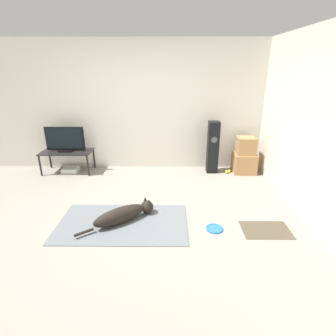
{
  "coord_description": "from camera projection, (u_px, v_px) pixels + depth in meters",
  "views": [
    {
      "loc": [
        0.7,
        -3.27,
        2.02
      ],
      "look_at": [
        0.67,
        0.81,
        0.45
      ],
      "focal_mm": 28.0,
      "sensor_mm": 36.0,
      "label": 1
    }
  ],
  "objects": [
    {
      "name": "game_console",
      "position": [
        71.0,
        170.0,
        5.42
      ],
      "size": [
        0.31,
        0.25,
        0.08
      ],
      "color": "white",
      "rests_on": "ground_plane"
    },
    {
      "name": "frisbee",
      "position": [
        215.0,
        229.0,
        3.49
      ],
      "size": [
        0.22,
        0.22,
        0.03
      ],
      "color": "blue",
      "rests_on": "ground_plane"
    },
    {
      "name": "tv_stand",
      "position": [
        67.0,
        153.0,
        5.3
      ],
      "size": [
        1.0,
        0.51,
        0.44
      ],
      "color": "black",
      "rests_on": "ground_plane"
    },
    {
      "name": "cardboard_box_upper",
      "position": [
        246.0,
        146.0,
        5.19
      ],
      "size": [
        0.35,
        0.33,
        0.34
      ],
      "color": "#A87A4C",
      "rests_on": "cardboard_box_lower"
    },
    {
      "name": "dog",
      "position": [
        125.0,
        214.0,
        3.63
      ],
      "size": [
        0.96,
        0.76,
        0.24
      ],
      "color": "black",
      "rests_on": "area_rug"
    },
    {
      "name": "tv",
      "position": [
        65.0,
        140.0,
        5.2
      ],
      "size": [
        0.77,
        0.2,
        0.49
      ],
      "color": "black",
      "rests_on": "tv_stand"
    },
    {
      "name": "tennis_ball_by_boxes",
      "position": [
        227.0,
        172.0,
        5.32
      ],
      "size": [
        0.07,
        0.07,
        0.07
      ],
      "color": "#C6E033",
      "rests_on": "ground_plane"
    },
    {
      "name": "ground_plane",
      "position": [
        121.0,
        217.0,
        3.78
      ],
      "size": [
        12.0,
        12.0,
        0.0
      ],
      "primitive_type": "plane",
      "color": "gray"
    },
    {
      "name": "tennis_ball_near_speaker",
      "position": [
        229.0,
        171.0,
        5.37
      ],
      "size": [
        0.07,
        0.07,
        0.07
      ],
      "color": "#C6E033",
      "rests_on": "ground_plane"
    },
    {
      "name": "cardboard_box_lower",
      "position": [
        244.0,
        163.0,
        5.34
      ],
      "size": [
        0.44,
        0.41,
        0.4
      ],
      "color": "#A87A4C",
      "rests_on": "ground_plane"
    },
    {
      "name": "floor_speaker",
      "position": [
        213.0,
        147.0,
        5.25
      ],
      "size": [
        0.22,
        0.22,
        1.05
      ],
      "color": "black",
      "rests_on": "ground_plane"
    },
    {
      "name": "wall_right",
      "position": [
        320.0,
        131.0,
        3.3
      ],
      "size": [
        0.06,
        8.0,
        2.55
      ],
      "color": "beige",
      "rests_on": "ground_plane"
    },
    {
      "name": "door_mat",
      "position": [
        266.0,
        230.0,
        3.48
      ],
      "size": [
        0.63,
        0.42,
        0.01
      ],
      "color": "#4C4233",
      "rests_on": "ground_plane"
    },
    {
      "name": "wall_back",
      "position": [
        135.0,
        107.0,
        5.28
      ],
      "size": [
        8.0,
        0.06,
        2.55
      ],
      "color": "beige",
      "rests_on": "ground_plane"
    },
    {
      "name": "area_rug",
      "position": [
        123.0,
        223.0,
        3.63
      ],
      "size": [
        1.77,
        1.01,
        0.01
      ],
      "color": "slate",
      "rests_on": "ground_plane"
    }
  ]
}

